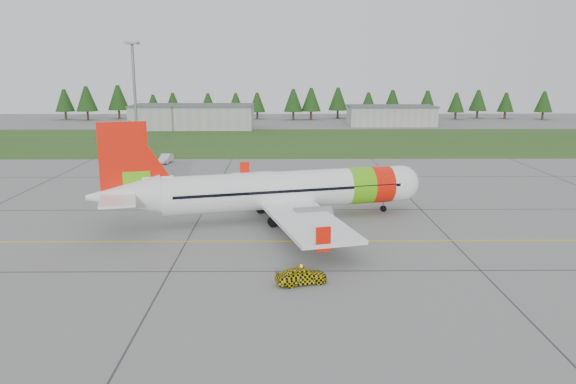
{
  "coord_description": "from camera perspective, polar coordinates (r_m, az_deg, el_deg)",
  "views": [
    {
      "loc": [
        -5.95,
        -42.54,
        15.91
      ],
      "look_at": [
        -5.4,
        13.32,
        3.58
      ],
      "focal_mm": 35.0,
      "sensor_mm": 36.0,
      "label": 1
    }
  ],
  "objects": [
    {
      "name": "grass_strip",
      "position": [
        125.69,
        2.16,
        5.17
      ],
      "size": [
        320.0,
        50.0,
        0.03
      ],
      "primitive_type": "cube",
      "color": "#30561E",
      "rests_on": "ground"
    },
    {
      "name": "aircraft",
      "position": [
        60.01,
        -0.83,
        0.16
      ],
      "size": [
        35.25,
        33.18,
        10.87
      ],
      "rotation": [
        0.0,
        0.0,
        0.26
      ],
      "color": "white",
      "rests_on": "ground"
    },
    {
      "name": "hangar_east",
      "position": [
        164.03,
        10.4,
        7.59
      ],
      "size": [
        24.0,
        12.0,
        5.2
      ],
      "primitive_type": "cube",
      "color": "#A8A8A3",
      "rests_on": "ground"
    },
    {
      "name": "service_van",
      "position": [
        98.74,
        -12.35,
        4.24
      ],
      "size": [
        1.72,
        1.64,
        4.6
      ],
      "primitive_type": "imported",
      "rotation": [
        0.0,
        0.0,
        -0.08
      ],
      "color": "silver",
      "rests_on": "ground"
    },
    {
      "name": "ground",
      "position": [
        45.8,
        7.0,
        -7.98
      ],
      "size": [
        320.0,
        320.0,
        0.0
      ],
      "primitive_type": "plane",
      "color": "gray",
      "rests_on": "ground"
    },
    {
      "name": "taxi_guideline",
      "position": [
        53.31,
        5.89,
        -4.97
      ],
      "size": [
        120.0,
        0.25,
        0.02
      ],
      "primitive_type": "cube",
      "color": "gold",
      "rests_on": "ground"
    },
    {
      "name": "hangar_west",
      "position": [
        154.96,
        -9.57,
        7.5
      ],
      "size": [
        32.0,
        14.0,
        6.0
      ],
      "primitive_type": "cube",
      "color": "#A8A8A3",
      "rests_on": "ground"
    },
    {
      "name": "treeline",
      "position": [
        180.96,
        1.34,
        8.99
      ],
      "size": [
        160.0,
        8.0,
        10.0
      ],
      "primitive_type": null,
      "color": "#1C3F14",
      "rests_on": "ground"
    },
    {
      "name": "floodlight_mast",
      "position": [
        104.02,
        -15.25,
        8.76
      ],
      "size": [
        0.5,
        0.5,
        20.0
      ],
      "primitive_type": "cylinder",
      "color": "slate",
      "rests_on": "ground"
    },
    {
      "name": "follow_me_car",
      "position": [
        42.29,
        1.36,
        -6.84
      ],
      "size": [
        1.7,
        1.87,
        3.89
      ],
      "primitive_type": "imported",
      "rotation": [
        0.0,
        0.0,
        1.85
      ],
      "color": "yellow",
      "rests_on": "ground"
    }
  ]
}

